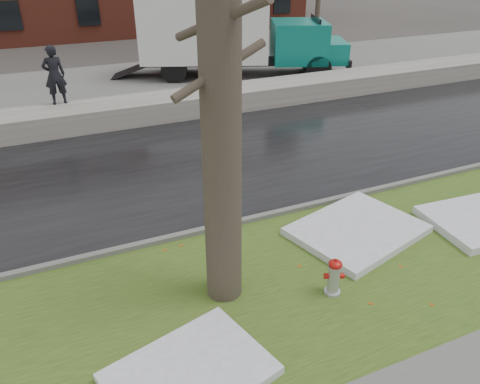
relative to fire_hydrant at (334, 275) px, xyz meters
name	(u,v)px	position (x,y,z in m)	size (l,w,h in m)	color
ground	(274,245)	(-0.24, 1.78, -0.43)	(120.00, 120.00, 0.00)	#47423D
verge	(305,280)	(-0.24, 0.53, -0.41)	(60.00, 4.50, 0.04)	#2E4A18
road	(201,162)	(-0.24, 6.28, -0.42)	(60.00, 7.00, 0.03)	black
parking_lot	(135,86)	(-0.24, 14.78, -0.42)	(60.00, 9.00, 0.03)	slate
curb	(253,219)	(-0.24, 2.78, -0.36)	(60.00, 0.15, 0.14)	slate
snowbank	(161,107)	(-0.24, 10.48, -0.06)	(60.00, 1.60, 0.75)	#A09A92
fire_hydrant	(334,275)	(0.00, 0.00, 0.00)	(0.36, 0.35, 0.74)	#AFB1B8
tree	(220,76)	(-1.73, 0.82, 3.47)	(1.57, 1.84, 7.67)	brown
box_truck	(229,34)	(4.20, 14.79, 1.44)	(10.53, 5.56, 3.55)	black
worker	(54,75)	(-3.52, 11.08, 1.27)	(0.70, 0.46, 1.92)	black
snow_patch_near	(357,230)	(1.56, 1.41, -0.31)	(2.60, 2.00, 0.16)	white
snow_patch_far	(190,374)	(-2.89, -0.72, -0.32)	(2.20, 1.60, 0.14)	white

